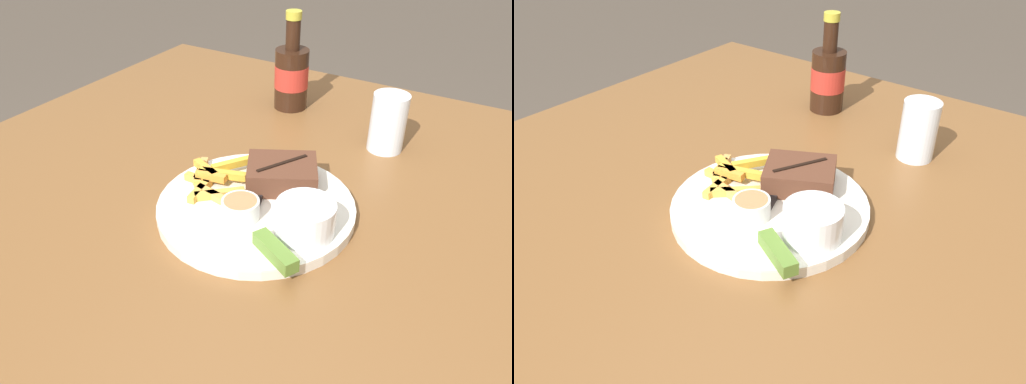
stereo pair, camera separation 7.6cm
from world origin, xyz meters
The scene contains 11 objects.
dining_table centered at (0.00, 0.00, 0.69)m, with size 1.24×1.22×0.76m.
dinner_plate centered at (0.00, 0.00, 0.77)m, with size 0.31×0.31×0.02m.
steak_portion centered at (0.01, 0.07, 0.80)m, with size 0.14×0.13×0.04m.
fries_pile centered at (-0.09, 0.01, 0.79)m, with size 0.13×0.15×0.02m.
coleslaw_cup centered at (0.10, -0.03, 0.81)m, with size 0.08×0.08×0.05m.
dipping_sauce_cup centered at (0.00, -0.04, 0.80)m, with size 0.06×0.06×0.03m.
pickle_spear centered at (0.09, -0.09, 0.79)m, with size 0.08×0.06×0.02m.
fork_utensil centered at (-0.08, -0.03, 0.78)m, with size 0.13×0.05×0.00m.
knife_utensil centered at (-0.01, 0.04, 0.78)m, with size 0.07×0.16×0.01m.
beer_bottle centered at (-0.14, 0.38, 0.84)m, with size 0.07×0.07×0.21m.
drinking_glass centered at (0.10, 0.30, 0.82)m, with size 0.07×0.07×0.11m.
Camera 1 is at (0.33, -0.54, 1.22)m, focal length 35.00 mm.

